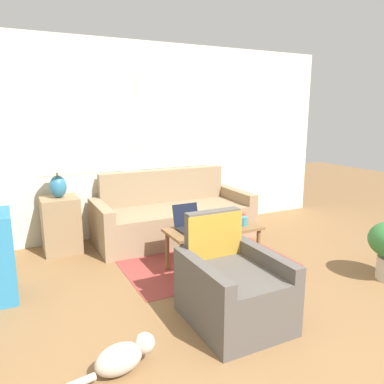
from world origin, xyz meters
The scene contains 13 objects.
wall_back centered at (0.00, 3.52, 1.31)m, with size 6.16×0.06×2.60m.
rug centered at (0.34, 2.47, 0.00)m, with size 1.86×1.90×0.01m.
couch centered at (0.36, 3.08, 0.27)m, with size 2.10×0.86×0.89m.
armchair centered at (-0.05, 0.97, 0.27)m, with size 0.70×0.83×0.86m.
side_table centered at (-1.07, 3.20, 0.34)m, with size 0.43×0.43×0.68m.
table_lamp centered at (-1.07, 3.20, 0.98)m, with size 0.29×0.29×0.52m.
coffee_table centered at (0.34, 1.94, 0.40)m, with size 1.03×0.47×0.46m.
laptop centered at (0.10, 2.02, 0.51)m, with size 0.29×0.31×0.25m.
cup_navy centered at (0.69, 1.87, 0.51)m, with size 0.09×0.09×0.09m.
cup_yellow centered at (0.75, 2.00, 0.51)m, with size 0.09×0.09×0.11m.
cup_white centered at (0.32, 2.04, 0.51)m, with size 0.10×0.10×0.11m.
book_red centered at (0.49, 1.90, 0.48)m, with size 0.25×0.20×0.04m.
cat_black centered at (-1.03, 0.74, 0.11)m, with size 0.60×0.25×0.22m.
Camera 1 is at (-1.60, -1.41, 1.69)m, focal length 35.00 mm.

